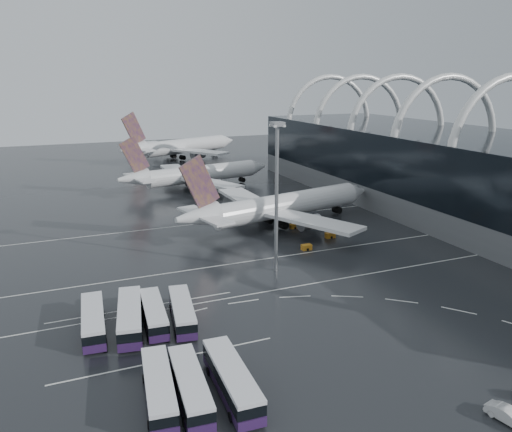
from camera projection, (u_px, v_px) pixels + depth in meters
name	position (u px, v px, depth m)	size (l,w,h in m)	color
ground	(285.00, 283.00, 84.76)	(420.00, 420.00, 0.00)	black
terminal	(477.00, 174.00, 122.24)	(42.00, 160.00, 34.90)	#57595C
lane_marking_near	(291.00, 287.00, 82.98)	(120.00, 0.25, 0.01)	silver
lane_marking_mid	(258.00, 260.00, 95.43)	(120.00, 0.25, 0.01)	silver
lane_marking_far	(213.00, 222.00, 120.34)	(120.00, 0.25, 0.01)	silver
bus_bay_line_south	(167.00, 360.00, 61.65)	(28.00, 0.25, 0.01)	silver
bus_bay_line_north	(143.00, 307.00, 75.89)	(28.00, 0.25, 0.01)	silver
airliner_main	(279.00, 207.00, 116.04)	(54.77, 47.29, 18.68)	silver
airliner_gate_b	(195.00, 175.00, 155.25)	(50.93, 45.09, 17.76)	silver
airliner_gate_c	(180.00, 147.00, 211.84)	(56.21, 51.33, 20.93)	silver
bus_row_near_a	(93.00, 320.00, 68.01)	(3.80, 13.09, 3.18)	#331544
bus_row_near_b	(130.00, 316.00, 68.84)	(5.28, 14.15, 3.41)	#331544
bus_row_near_c	(154.00, 313.00, 70.25)	(3.75, 12.40, 3.01)	#331544
bus_row_near_d	(182.00, 311.00, 70.79)	(4.64, 12.77, 3.08)	#331544
bus_row_far_a	(159.00, 388.00, 53.21)	(4.35, 13.00, 3.14)	#331544
bus_row_far_b	(190.00, 386.00, 53.61)	(3.91, 12.89, 3.13)	#331544
bus_row_far_c	(232.00, 379.00, 54.59)	(3.66, 13.66, 3.33)	#331544
van_curve_c	(508.00, 415.00, 50.39)	(1.59, 4.55, 1.50)	#BEBEBE
floodlight_mast	(277.00, 180.00, 85.87)	(2.04, 2.04, 26.58)	gray
gse_cart_belly_a	(330.00, 235.00, 108.53)	(2.10, 1.24, 1.15)	#BA7318
gse_cart_belly_c	(306.00, 247.00, 100.96)	(2.04, 1.21, 1.11)	#BA7318
gse_cart_belly_e	(294.00, 226.00, 115.31)	(1.96, 1.16, 1.07)	#BA7318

